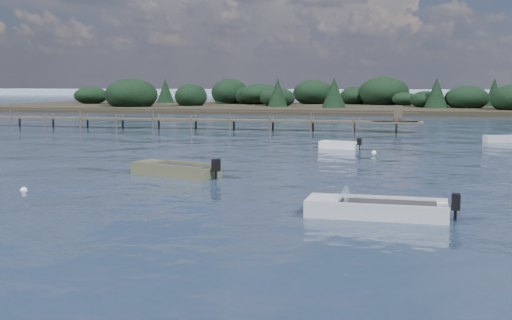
% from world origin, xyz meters
% --- Properties ---
extents(ground, '(400.00, 400.00, 0.00)m').
position_xyz_m(ground, '(0.00, 60.00, 0.00)').
color(ground, '#162133').
rests_on(ground, ground).
extents(tender_far_white, '(3.23, 1.84, 1.08)m').
position_xyz_m(tender_far_white, '(-0.40, 30.58, 0.15)').
color(tender_far_white, white).
rests_on(tender_far_white, ground).
extents(dinghy_mid_white_a, '(5.57, 2.12, 1.30)m').
position_xyz_m(dinghy_mid_white_a, '(3.07, 5.95, 0.17)').
color(dinghy_mid_white_a, '#A5A9AC').
rests_on(dinghy_mid_white_a, ground).
extents(tender_far_grey_b, '(3.31, 1.86, 1.11)m').
position_xyz_m(tender_far_grey_b, '(12.52, 38.72, 0.16)').
color(tender_far_grey_b, '#A5A9AC').
rests_on(tender_far_grey_b, ground).
extents(dinghy_mid_grey, '(5.29, 3.36, 1.32)m').
position_xyz_m(dinghy_mid_grey, '(-7.75, 14.53, 0.18)').
color(dinghy_mid_grey, '#626041').
rests_on(dinghy_mid_grey, ground).
extents(buoy_b, '(0.32, 0.32, 0.32)m').
position_xyz_m(buoy_b, '(5.53, 5.82, 0.00)').
color(buoy_b, white).
rests_on(buoy_b, ground).
extents(buoy_c, '(0.32, 0.32, 0.32)m').
position_xyz_m(buoy_c, '(-12.95, 8.35, 0.00)').
color(buoy_c, white).
rests_on(buoy_c, ground).
extents(buoy_e, '(0.32, 0.32, 0.32)m').
position_xyz_m(buoy_e, '(2.30, 28.10, 0.00)').
color(buoy_e, white).
rests_on(buoy_e, ground).
extents(jetty, '(64.50, 3.20, 3.40)m').
position_xyz_m(jetty, '(-21.74, 47.99, 0.98)').
color(jetty, '#473F34').
rests_on(jetty, ground).
extents(distant_haze, '(280.00, 20.00, 2.40)m').
position_xyz_m(distant_haze, '(-90.00, 230.00, 0.00)').
color(distant_haze, '#99ABBD').
rests_on(distant_haze, ground).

